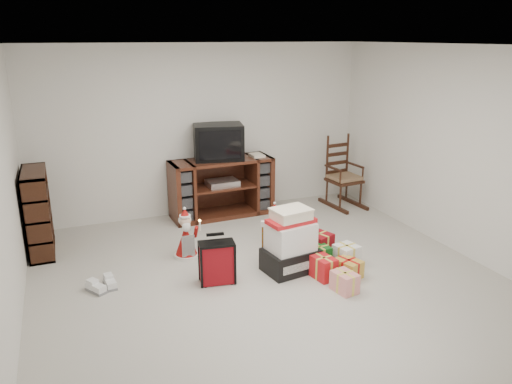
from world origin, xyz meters
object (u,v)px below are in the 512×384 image
Objects in this scene: tv_stand at (222,187)px; rocking_chair at (342,181)px; santa_figurine at (274,230)px; bookshelf at (38,213)px; teddy_bear at (307,245)px; gift_cluster at (333,261)px; red_suitcase at (217,263)px; sneaker_pair at (103,285)px; mrs_claus_figurine at (186,238)px; gift_pile at (290,245)px; crt_television at (218,142)px.

rocking_chair reaches higher than tv_stand.
rocking_chair is 2.00× the size of santa_figurine.
teddy_bear is at bearing -24.71° from bookshelf.
bookshelf is (-2.51, -0.44, 0.07)m from tv_stand.
santa_figurine reaches higher than gift_cluster.
bookshelf is at bearing 146.22° from red_suitcase.
santa_figurine reaches higher than teddy_bear.
bookshelf is 1.51m from sneaker_pair.
mrs_claus_figurine is (-1.37, 0.55, 0.08)m from teddy_bear.
gift_pile is at bearing -38.50° from mrs_claus_figurine.
bookshelf is 1.42× the size of gift_pile.
mrs_claus_figurine reaches higher than teddy_bear.
red_suitcase is (-2.64, -1.80, -0.15)m from rocking_chair.
teddy_bear is 1.08× the size of sneaker_pair.
teddy_bear is at bearing -62.98° from crt_television.
teddy_bear is 0.64× the size of santa_figurine.
gift_pile reaches higher than mrs_claus_figurine.
rocking_chair reaches higher than bookshelf.
gift_pile reaches higher than sneaker_pair.
bookshelf is 1.81× the size of santa_figurine.
teddy_bear is 0.47× the size of crt_television.
rocking_chair is 1.48× the size of crt_television.
mrs_claus_figurine reaches higher than gift_cluster.
sneaker_pair is at bearing 167.67° from gift_cluster.
rocking_chair is at bearing 42.55° from red_suitcase.
bookshelf is 0.90× the size of rocking_chair.
gift_pile is 0.87m from red_suitcase.
gift_pile is at bearing -74.03° from crt_television.
rocking_chair is at bearing 20.06° from mrs_claus_figurine.
rocking_chair reaches higher than gift_pile.
gift_cluster is at bearing -30.84° from bookshelf.
gift_pile is 0.53m from gift_cluster.
gift_pile is at bearing -99.42° from santa_figurine.
red_suitcase is 1.50× the size of teddy_bear.
crt_television is (-0.52, 1.86, 0.95)m from teddy_bear.
teddy_bear is (1.22, 0.23, -0.08)m from red_suitcase.
teddy_bear is 0.35× the size of gift_cluster.
sneaker_pair is 2.55m from gift_cluster.
crt_television is at bearing 104.72° from gift_cluster.
teddy_bear is at bearing 27.33° from gift_pile.
sneaker_pair is at bearing -169.90° from santa_figurine.
red_suitcase is (1.79, -1.61, -0.26)m from bookshelf.
rocking_chair is 1.57× the size of gift_pile.
santa_figurine is (-0.23, 0.46, 0.06)m from teddy_bear.
tv_stand is at bearing 20.65° from sneaker_pair.
teddy_bear is (0.50, -1.82, -0.27)m from tv_stand.
sneaker_pair is at bearing 178.13° from teddy_bear.
tv_stand is 2.64× the size of santa_figurine.
rocking_chair is at bearing -0.48° from sneaker_pair.
red_suitcase is (-0.72, -2.05, -0.19)m from tv_stand.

